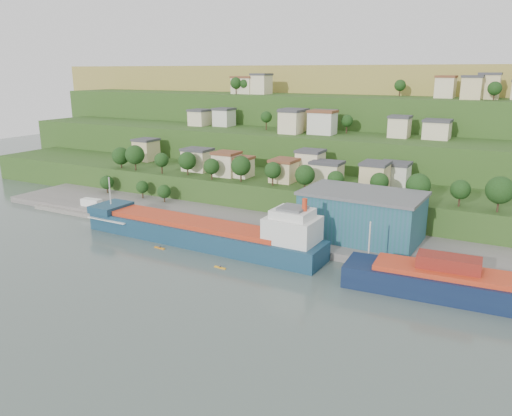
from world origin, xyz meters
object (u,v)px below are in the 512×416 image
Objects in this scene: cargo_ship_near at (207,234)px; warehouse at (362,215)px; caravan at (92,204)px; kayak_orange at (160,248)px.

cargo_ship_near is 41.81m from warehouse.
cargo_ship_near is 10.45× the size of caravan.
warehouse is (36.66, 19.34, 5.51)m from cargo_ship_near.
warehouse is 54.34m from kayak_orange.
cargo_ship_near reaches higher than warehouse.
warehouse is 89.37m from caravan.
cargo_ship_near is at bearing 44.74° from kayak_orange.
caravan is (-51.97, 9.33, -0.13)m from cargo_ship_near.
caravan is 46.16m from kayak_orange.
warehouse is at bearing 34.18° from kayak_orange.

